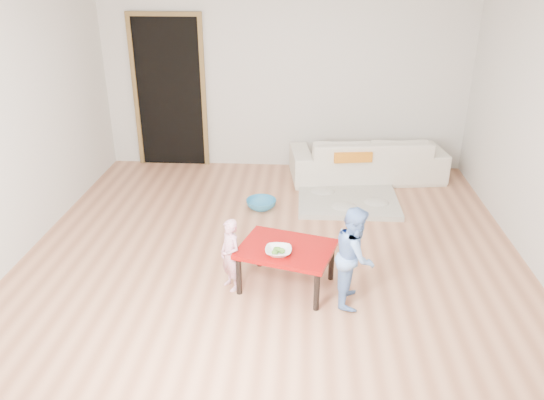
# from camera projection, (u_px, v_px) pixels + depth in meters

# --- Properties ---
(floor) EXTENTS (5.00, 5.00, 0.01)m
(floor) POSITION_uv_depth(u_px,v_px,m) (273.00, 250.00, 5.45)
(floor) COLOR #9F6344
(floor) RESTS_ON ground
(back_wall) EXTENTS (5.00, 0.02, 2.60)m
(back_wall) POSITION_uv_depth(u_px,v_px,m) (285.00, 75.00, 7.19)
(back_wall) COLOR beige
(back_wall) RESTS_ON floor
(left_wall) EXTENTS (0.02, 5.00, 2.60)m
(left_wall) POSITION_uv_depth(u_px,v_px,m) (13.00, 123.00, 5.06)
(left_wall) COLOR beige
(left_wall) RESTS_ON floor
(doorway) EXTENTS (1.02, 0.08, 2.11)m
(doorway) POSITION_uv_depth(u_px,v_px,m) (170.00, 93.00, 7.38)
(doorway) COLOR brown
(doorway) RESTS_ON back_wall
(sofa) EXTENTS (2.11, 1.04, 0.59)m
(sofa) POSITION_uv_depth(u_px,v_px,m) (367.00, 158.00, 7.13)
(sofa) COLOR beige
(sofa) RESTS_ON floor
(cushion) EXTENTS (0.54, 0.50, 0.13)m
(cushion) POSITION_uv_depth(u_px,v_px,m) (350.00, 153.00, 6.83)
(cushion) COLOR orange
(cushion) RESTS_ON sofa
(red_table) EXTENTS (0.95, 0.81, 0.40)m
(red_table) POSITION_uv_depth(u_px,v_px,m) (286.00, 267.00, 4.76)
(red_table) COLOR #8A0807
(red_table) RESTS_ON floor
(bowl) EXTENTS (0.23, 0.23, 0.06)m
(bowl) POSITION_uv_depth(u_px,v_px,m) (278.00, 251.00, 4.55)
(bowl) COLOR white
(bowl) RESTS_ON red_table
(broccoli) EXTENTS (0.12, 0.12, 0.06)m
(broccoli) POSITION_uv_depth(u_px,v_px,m) (278.00, 251.00, 4.55)
(broccoli) COLOR #2D5919
(broccoli) RESTS_ON red_table
(child_pink) EXTENTS (0.28, 0.29, 0.68)m
(child_pink) POSITION_uv_depth(u_px,v_px,m) (230.00, 255.00, 4.68)
(child_pink) COLOR #DD658D
(child_pink) RESTS_ON floor
(child_blue) EXTENTS (0.38, 0.46, 0.89)m
(child_blue) POSITION_uv_depth(u_px,v_px,m) (355.00, 256.00, 4.46)
(child_blue) COLOR #6892F2
(child_blue) RESTS_ON floor
(basin) EXTENTS (0.36, 0.36, 0.11)m
(basin) POSITION_uv_depth(u_px,v_px,m) (261.00, 204.00, 6.34)
(basin) COLOR teal
(basin) RESTS_ON floor
(blanket) EXTENTS (1.21, 1.02, 0.06)m
(blanket) POSITION_uv_depth(u_px,v_px,m) (348.00, 200.00, 6.49)
(blanket) COLOR beige
(blanket) RESTS_ON floor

